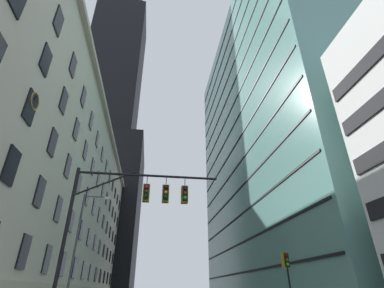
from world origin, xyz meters
TOP-DOWN VIEW (x-y plane):
  - station_building at (-18.36, 31.20)m, footprint 15.40×74.41m
  - dark_skyscraper at (-20.76, 74.45)m, footprint 27.96×27.96m
  - glass_office_midrise at (19.87, 29.67)m, footprint 17.85×49.39m
  - traffic_signal_mast at (-3.42, 2.63)m, footprint 8.53×0.63m
  - traffic_light_near_right at (6.95, 6.33)m, footprint 0.40×0.63m
  - street_lamppost at (-8.11, 11.02)m, footprint 2.27×0.32m

SIDE VIEW (x-z plane):
  - traffic_light_near_right at x=6.95m, z-range 1.33..5.24m
  - street_lamppost at x=-8.11m, z-range 0.90..9.79m
  - traffic_signal_mast at x=-3.42m, z-range 2.05..10.02m
  - station_building at x=-18.36m, z-range -0.02..27.21m
  - glass_office_midrise at x=19.87m, z-range 0.00..55.47m
  - dark_skyscraper at x=-20.76m, z-range -45.71..173.75m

